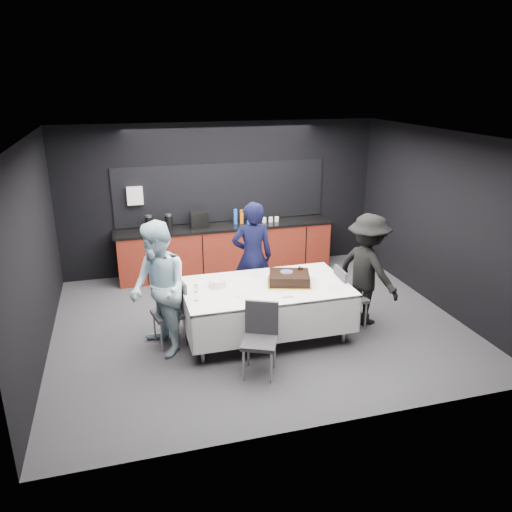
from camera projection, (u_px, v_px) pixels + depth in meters
The scene contains 18 objects.
ground at pixel (258, 323), 7.63m from camera, with size 6.00×6.00×0.00m, color #3C3C40.
room_shell at pixel (258, 204), 7.01m from camera, with size 6.04×5.04×2.82m.
kitchenette at pixel (225, 245), 9.46m from camera, with size 4.10×0.64×2.05m.
party_table at pixel (265, 295), 7.05m from camera, with size 2.32×1.32×0.78m.
cake_assembly at pixel (289, 278), 7.08m from camera, with size 0.72×0.65×0.18m.
plate_stack at pixel (217, 283), 6.97m from camera, with size 0.25×0.25×0.10m, color white.
loose_plate_near at pixel (243, 295), 6.69m from camera, with size 0.22×0.22×0.01m, color white.
loose_plate_right_a at pixel (311, 279), 7.21m from camera, with size 0.22×0.22×0.01m, color white.
loose_plate_right_b at pixel (335, 287), 6.93m from camera, with size 0.20×0.20×0.01m, color white.
loose_plate_far at pixel (256, 275), 7.37m from camera, with size 0.20×0.20×0.01m, color white.
fork_pile at pixel (287, 296), 6.65m from camera, with size 0.15×0.10×0.02m, color white.
champagne_flute at pixel (196, 290), 6.48m from camera, with size 0.06×0.06×0.22m.
chair_left at pixel (174, 307), 6.91m from camera, with size 0.50×0.50×0.92m.
chair_right at pixel (346, 293), 7.37m from camera, with size 0.44×0.44×0.92m.
chair_near at pixel (260, 333), 6.20m from camera, with size 0.56×0.56×0.92m.
person_center at pixel (252, 257), 7.79m from camera, with size 0.65×0.43×1.78m, color black.
person_left at pixel (159, 290), 6.54m from camera, with size 0.89×0.69×1.83m, color silver.
person_right at pixel (367, 270), 7.40m from camera, with size 1.10×0.63×1.70m, color black.
Camera 1 is at (-1.87, -6.59, 3.52)m, focal length 35.00 mm.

